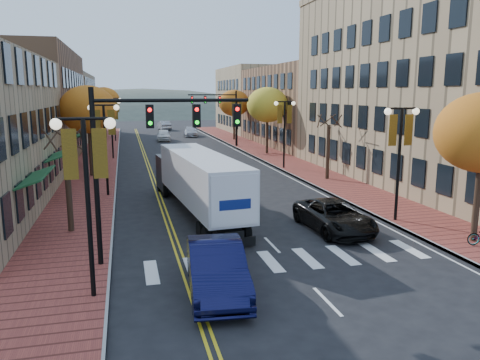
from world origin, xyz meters
TOP-DOWN VIEW (x-y plane):
  - ground at (0.00, 0.00)m, footprint 200.00×200.00m
  - sidewalk_left at (-9.00, 32.50)m, footprint 4.00×85.00m
  - sidewalk_right at (9.00, 32.50)m, footprint 4.00×85.00m
  - building_left_mid at (-17.00, 36.00)m, footprint 12.00×24.00m
  - building_left_far at (-17.00, 61.00)m, footprint 12.00×26.00m
  - building_right_near at (18.50, 16.00)m, footprint 15.00×28.00m
  - building_right_mid at (18.50, 42.00)m, footprint 15.00×24.00m
  - building_right_far at (18.50, 64.00)m, footprint 15.00×20.00m
  - tree_left_a at (-9.00, 8.00)m, footprint 0.28×0.28m
  - tree_left_b at (-9.00, 24.00)m, footprint 4.48×4.48m
  - tree_left_c at (-9.00, 40.00)m, footprint 4.16×4.16m
  - tree_left_d at (-9.00, 58.00)m, footprint 4.61×4.61m
  - tree_right_b at (9.00, 18.00)m, footprint 0.28×0.28m
  - tree_right_c at (9.00, 34.00)m, footprint 4.48×4.48m
  - tree_right_d at (9.00, 50.00)m, footprint 4.35×4.35m
  - lamp_left_a at (-7.50, 0.00)m, footprint 1.96×0.36m
  - lamp_left_b at (-7.50, 16.00)m, footprint 1.96×0.36m
  - lamp_left_c at (-7.50, 34.00)m, footprint 1.96×0.36m
  - lamp_left_d at (-7.50, 52.00)m, footprint 1.96×0.36m
  - lamp_right_a at (7.50, 6.00)m, footprint 1.96×0.36m
  - lamp_right_b at (7.50, 24.00)m, footprint 1.96×0.36m
  - lamp_right_c at (7.50, 42.00)m, footprint 1.96×0.36m
  - traffic_mast_near at (-5.48, 3.00)m, footprint 6.10×0.35m
  - traffic_mast_far at (5.48, 42.00)m, footprint 6.10×0.34m
  - semi_truck at (-2.48, 10.35)m, footprint 3.54×14.28m
  - navy_sedan at (-3.41, -0.36)m, footprint 2.32×5.47m
  - black_suv at (3.66, 5.37)m, footprint 2.72×5.52m
  - car_far_white at (-0.87, 51.75)m, footprint 2.22×4.85m
  - car_far_silver at (3.76, 57.59)m, footprint 2.46×5.14m
  - car_far_oncoming at (0.83, 71.33)m, footprint 2.34×5.15m

SIDE VIEW (x-z plane):
  - ground at x=0.00m, z-range 0.00..0.00m
  - sidewalk_left at x=-9.00m, z-range 0.00..0.15m
  - sidewalk_right at x=9.00m, z-range 0.00..0.15m
  - car_far_silver at x=3.76m, z-range 0.00..1.44m
  - black_suv at x=3.66m, z-range 0.00..1.51m
  - car_far_white at x=-0.87m, z-range 0.00..1.61m
  - car_far_oncoming at x=0.83m, z-range 0.00..1.64m
  - navy_sedan at x=-3.41m, z-range 0.00..1.75m
  - semi_truck at x=-2.48m, z-range 0.30..3.83m
  - tree_left_a at x=-9.00m, z-range 0.15..4.35m
  - tree_right_b at x=9.00m, z-range 0.15..4.35m
  - lamp_left_a at x=-7.50m, z-range 1.27..7.32m
  - lamp_left_b at x=-7.50m, z-range 1.27..7.32m
  - lamp_left_c at x=-7.50m, z-range 1.27..7.32m
  - lamp_left_d at x=-7.50m, z-range 1.27..7.32m
  - lamp_right_a at x=7.50m, z-range 1.27..7.32m
  - lamp_right_b at x=7.50m, z-range 1.27..7.32m
  - lamp_right_c at x=7.50m, z-range 1.27..7.32m
  - building_left_far at x=-17.00m, z-range 0.00..9.50m
  - traffic_mast_near at x=-5.48m, z-range 1.42..8.42m
  - traffic_mast_far at x=5.48m, z-range 1.42..8.42m
  - building_right_mid at x=18.50m, z-range 0.00..10.00m
  - tree_left_c at x=-9.00m, z-range 1.71..8.40m
  - tree_right_d at x=9.00m, z-range 1.79..8.79m
  - tree_left_b at x=-9.00m, z-range 1.84..9.05m
  - tree_right_c at x=9.00m, z-range 1.84..9.05m
  - building_left_mid at x=-17.00m, z-range 0.00..11.00m
  - building_right_far at x=18.50m, z-range 0.00..11.00m
  - tree_left_d at x=-9.00m, z-range 1.89..9.31m
  - building_right_near at x=18.50m, z-range 0.00..15.00m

